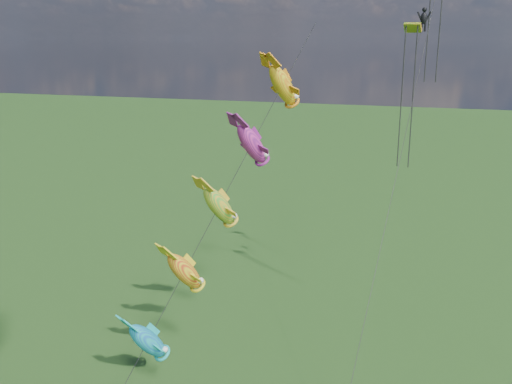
% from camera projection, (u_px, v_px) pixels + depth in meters
% --- Properties ---
extents(fish_windsock_rig, '(7.49, 14.21, 19.73)m').
position_uv_depth(fish_windsock_rig, '(219.00, 207.00, 27.43)').
color(fish_windsock_rig, brown).
rests_on(fish_windsock_rig, ground).
extents(parafoil_rig, '(3.43, 17.43, 23.96)m').
position_uv_depth(parafoil_rig, '(421.00, 36.00, 34.26)').
color(parafoil_rig, brown).
rests_on(parafoil_rig, ground).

